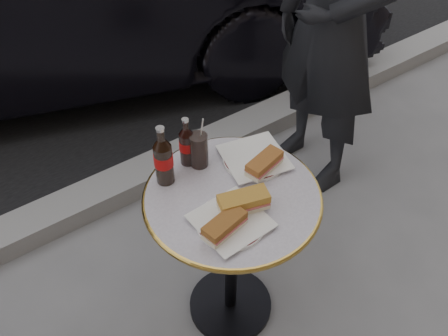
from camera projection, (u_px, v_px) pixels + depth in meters
ground at (230, 306)px, 2.22m from camera, size 80.00×80.00×0.00m
curb at (135, 180)px, 2.71m from camera, size 40.00×0.20×0.12m
bistro_table at (231, 258)px, 1.96m from camera, size 0.62×0.62×0.73m
plate_left at (231, 222)px, 1.61m from camera, size 0.26×0.26×0.01m
plate_right at (254, 159)px, 1.83m from camera, size 0.30×0.30×0.01m
sandwich_left_a at (225, 226)px, 1.56m from camera, size 0.16×0.10×0.05m
sandwich_left_b at (244, 202)px, 1.63m from camera, size 0.18×0.12×0.06m
sandwich_right at (264, 164)px, 1.76m from camera, size 0.16×0.10×0.05m
cola_bottle_left at (163, 155)px, 1.67m from camera, size 0.08×0.08×0.24m
cola_bottle_right at (187, 141)px, 1.75m from camera, size 0.07×0.07×0.20m
cola_glass at (199, 150)px, 1.77m from camera, size 0.09×0.09×0.14m
pedestrian at (335, 24)px, 2.24m from camera, size 0.43×0.65×1.78m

